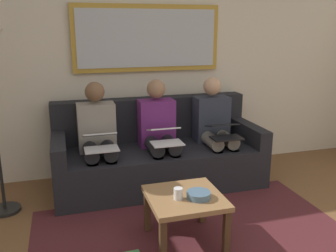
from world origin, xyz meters
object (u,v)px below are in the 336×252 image
(person_left, at_px, (215,126))
(cup, at_px, (178,194))
(couch, at_px, (157,155))
(bowl, at_px, (199,195))
(person_right, at_px, (98,135))
(laptop_black, at_px, (224,131))
(laptop_white, at_px, (165,135))
(coffee_table, at_px, (185,203))
(laptop_silver, at_px, (100,141))
(framed_mirror, at_px, (148,38))
(person_middle, at_px, (159,131))

(person_left, bearing_deg, cup, 55.95)
(couch, distance_m, cup, 1.28)
(bowl, xyz_separation_m, person_right, (0.63, -1.22, 0.18))
(person_right, bearing_deg, laptop_black, 168.98)
(couch, relative_size, laptop_black, 6.71)
(laptop_black, bearing_deg, laptop_white, -0.54)
(coffee_table, xyz_separation_m, laptop_silver, (0.54, -0.91, 0.28))
(couch, relative_size, coffee_table, 3.82)
(framed_mirror, height_order, cup, framed_mirror)
(person_middle, xyz_separation_m, person_right, (0.64, 0.00, 0.00))
(laptop_black, relative_size, person_middle, 0.29)
(person_left, bearing_deg, framed_mirror, -35.52)
(bowl, bearing_deg, laptop_silver, -57.08)
(couch, bearing_deg, framed_mirror, -90.00)
(coffee_table, relative_size, laptop_black, 1.76)
(couch, height_order, person_left, person_left)
(bowl, xyz_separation_m, laptop_white, (-0.01, -0.97, 0.20))
(coffee_table, distance_m, person_middle, 1.18)
(person_left, bearing_deg, laptop_silver, 10.76)
(laptop_black, distance_m, laptop_silver, 1.28)
(person_middle, relative_size, laptop_white, 3.26)
(cup, xyz_separation_m, laptop_white, (-0.17, -0.95, 0.18))
(laptop_black, bearing_deg, bowl, 56.16)
(bowl, bearing_deg, cup, -9.14)
(laptop_white, distance_m, laptop_silver, 0.64)
(framed_mirror, distance_m, laptop_silver, 1.33)
(couch, height_order, laptop_black, couch)
(laptop_black, relative_size, laptop_white, 0.94)
(framed_mirror, distance_m, bowl, 2.02)
(couch, xyz_separation_m, laptop_black, (-0.64, 0.32, 0.31))
(person_left, distance_m, person_middle, 0.64)
(framed_mirror, relative_size, person_left, 1.46)
(couch, relative_size, laptop_white, 6.30)
(framed_mirror, relative_size, laptop_white, 4.75)
(couch, height_order, framed_mirror, framed_mirror)
(laptop_black, bearing_deg, couch, -26.42)
(laptop_black, relative_size, person_right, 0.29)
(cup, height_order, laptop_silver, laptop_silver)
(coffee_table, relative_size, laptop_white, 1.65)
(laptop_silver, bearing_deg, bowl, 122.92)
(cup, height_order, person_middle, person_middle)
(framed_mirror, height_order, bowl, framed_mirror)
(cup, relative_size, person_middle, 0.08)
(coffee_table, bearing_deg, laptop_silver, -58.98)
(couch, height_order, laptop_white, couch)
(cup, relative_size, laptop_silver, 0.27)
(framed_mirror, distance_m, cup, 1.99)
(bowl, bearing_deg, couch, -90.41)
(couch, distance_m, person_left, 0.71)
(laptop_white, bearing_deg, person_middle, -90.00)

